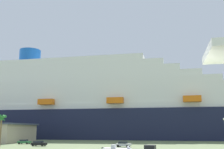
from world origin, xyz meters
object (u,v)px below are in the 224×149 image
(cruise_ship, at_px, (90,107))
(parked_car_silver_sedan, at_px, (123,144))
(parked_car_green_wagon, at_px, (24,142))
(palm_tree, at_px, (1,120))
(parked_car_black_coupe, at_px, (39,143))

(cruise_ship, height_order, parked_car_silver_sedan, cruise_ship)
(cruise_ship, xyz_separation_m, parked_car_green_wagon, (-5.14, -56.82, -16.24))
(parked_car_silver_sedan, relative_size, parked_car_green_wagon, 0.99)
(palm_tree, bearing_deg, parked_car_green_wagon, 100.42)
(cruise_ship, relative_size, parked_car_black_coupe, 62.83)
(palm_tree, xyz_separation_m, parked_car_silver_sedan, (33.95, 10.90, -6.85))
(cruise_ship, xyz_separation_m, parked_car_black_coupe, (5.52, -65.83, -16.24))
(parked_car_silver_sedan, bearing_deg, parked_car_black_coupe, -176.76)
(parked_car_black_coupe, relative_size, parked_car_green_wagon, 1.06)
(cruise_ship, bearing_deg, parked_car_silver_sedan, -63.41)
(palm_tree, relative_size, parked_car_silver_sedan, 2.11)
(palm_tree, height_order, parked_car_silver_sedan, palm_tree)
(palm_tree, bearing_deg, parked_car_silver_sedan, 17.80)
(palm_tree, height_order, parked_car_green_wagon, palm_tree)
(cruise_ship, distance_m, parked_car_black_coupe, 68.03)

